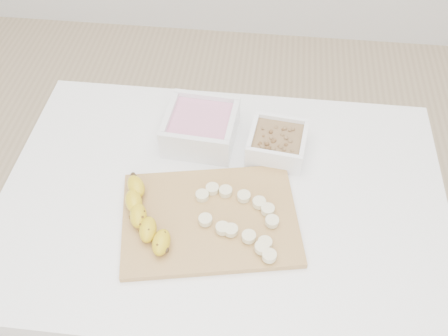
# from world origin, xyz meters

# --- Properties ---
(ground) EXTENTS (3.50, 3.50, 0.00)m
(ground) POSITION_xyz_m (0.00, 0.00, 0.00)
(ground) COLOR #C6AD89
(ground) RESTS_ON ground
(table) EXTENTS (1.00, 0.70, 0.75)m
(table) POSITION_xyz_m (0.00, 0.00, 0.65)
(table) COLOR white
(table) RESTS_ON ground
(bowl_yogurt) EXTENTS (0.18, 0.18, 0.08)m
(bowl_yogurt) POSITION_xyz_m (-0.07, 0.17, 0.79)
(bowl_yogurt) COLOR white
(bowl_yogurt) RESTS_ON table
(bowl_granola) EXTENTS (0.15, 0.15, 0.06)m
(bowl_granola) POSITION_xyz_m (0.11, 0.15, 0.78)
(bowl_granola) COLOR white
(bowl_granola) RESTS_ON table
(cutting_board) EXTENTS (0.42, 0.33, 0.01)m
(cutting_board) POSITION_xyz_m (-0.02, -0.07, 0.76)
(cutting_board) COLOR tan
(cutting_board) RESTS_ON table
(banana) EXTENTS (0.12, 0.22, 0.04)m
(banana) POSITION_xyz_m (-0.15, -0.10, 0.78)
(banana) COLOR gold
(banana) RESTS_ON cutting_board
(banana_slices) EXTENTS (0.18, 0.19, 0.02)m
(banana_slices) POSITION_xyz_m (0.05, -0.07, 0.77)
(banana_slices) COLOR beige
(banana_slices) RESTS_ON cutting_board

